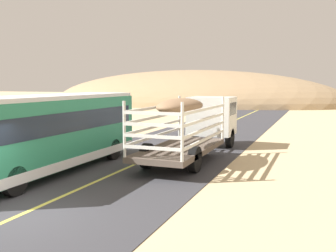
{
  "coord_description": "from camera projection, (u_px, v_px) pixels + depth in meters",
  "views": [
    {
      "loc": [
        7.73,
        -8.12,
        3.73
      ],
      "look_at": [
        0.0,
        11.38,
        1.36
      ],
      "focal_mm": 40.85,
      "sensor_mm": 36.0,
      "label": 1
    }
  ],
  "objects": [
    {
      "name": "ground_plane",
      "position": [
        19.0,
        216.0,
        10.75
      ],
      "size": [
        240.0,
        240.0,
        0.0
      ],
      "primitive_type": "plane",
      "color": "#CCB284"
    },
    {
      "name": "road_centre_line",
      "position": [
        19.0,
        215.0,
        10.75
      ],
      "size": [
        0.16,
        117.6,
        0.0
      ],
      "primitive_type": "cube",
      "color": "#D8CC4C",
      "rests_on": "road_surface"
    },
    {
      "name": "road_surface",
      "position": [
        19.0,
        216.0,
        10.75
      ],
      "size": [
        8.0,
        120.0,
        0.02
      ],
      "primitive_type": "cube",
      "color": "#38383D",
      "rests_on": "ground"
    },
    {
      "name": "bus",
      "position": [
        50.0,
        131.0,
        15.82
      ],
      "size": [
        2.54,
        10.0,
        3.21
      ],
      "color": "#2D8C66",
      "rests_on": "road_surface"
    },
    {
      "name": "livestock_truck",
      "position": [
        201.0,
        120.0,
        20.27
      ],
      "size": [
        2.53,
        9.7,
        3.02
      ],
      "color": "silver",
      "rests_on": "road_surface"
    },
    {
      "name": "distant_hill",
      "position": [
        189.0,
        104.0,
        67.61
      ],
      "size": [
        53.7,
        26.43,
        11.92
      ],
      "primitive_type": "ellipsoid",
      "color": "#997C5A",
      "rests_on": "ground"
    }
  ]
}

